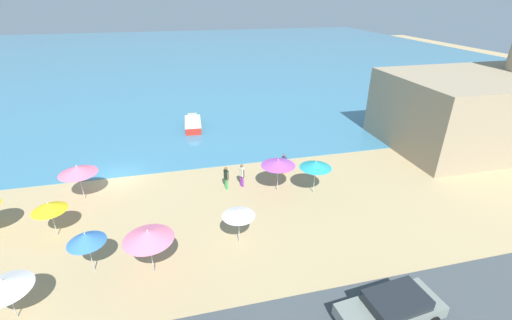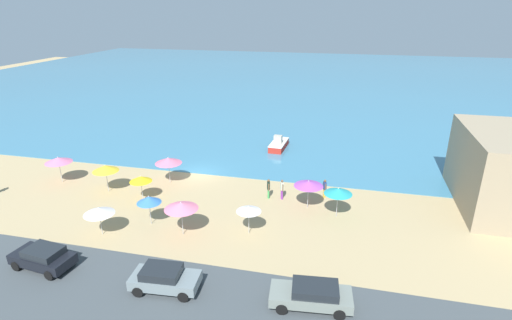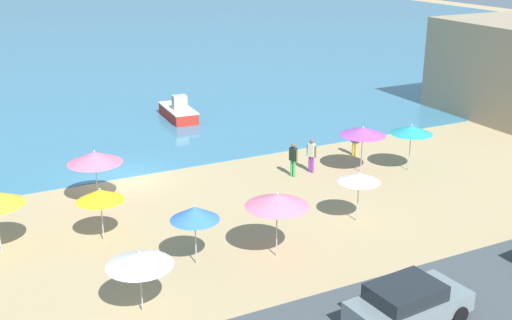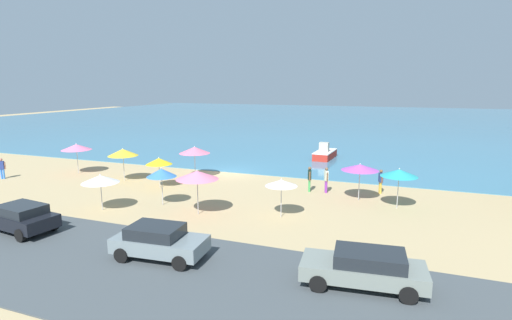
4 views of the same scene
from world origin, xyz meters
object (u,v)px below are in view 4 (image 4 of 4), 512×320
at_px(beach_umbrella_8, 161,173).
at_px(beach_umbrella_1, 100,179).
at_px(beach_umbrella_9, 281,183).
at_px(bather_3, 326,178).
at_px(bather_2, 2,167).
at_px(parked_car_1, 20,217).
at_px(skiff_nearshore, 325,154).
at_px(beach_umbrella_0, 123,152).
at_px(beach_umbrella_5, 360,167).
at_px(parked_car_0, 159,241).
at_px(parked_car_3, 365,267).
at_px(beach_umbrella_3, 76,147).
at_px(beach_umbrella_2, 399,173).
at_px(beach_umbrella_7, 195,150).
at_px(bather_0, 381,180).
at_px(beach_umbrella_4, 159,161).
at_px(beach_umbrella_6, 197,175).

bearing_deg(beach_umbrella_8, beach_umbrella_1, -141.62).
xyz_separation_m(beach_umbrella_9, bather_3, (1.39, 6.04, -0.97)).
distance_m(bather_2, parked_car_1, 14.40).
relative_size(beach_umbrella_8, bather_2, 1.43).
height_order(bather_3, skiff_nearshore, bather_3).
relative_size(beach_umbrella_0, beach_umbrella_5, 1.05).
height_order(parked_car_0, parked_car_3, parked_car_0).
height_order(beach_umbrella_3, bather_2, beach_umbrella_3).
bearing_deg(bather_2, bather_3, 11.44).
relative_size(beach_umbrella_0, beach_umbrella_9, 1.16).
height_order(beach_umbrella_2, beach_umbrella_7, beach_umbrella_7).
xyz_separation_m(beach_umbrella_8, parked_car_1, (-4.00, -6.63, -1.24)).
bearing_deg(skiff_nearshore, parked_car_3, -75.72).
relative_size(beach_umbrella_8, parked_car_3, 0.51).
bearing_deg(bather_0, beach_umbrella_7, -179.25).
height_order(beach_umbrella_9, skiff_nearshore, beach_umbrella_9).
bearing_deg(parked_car_3, beach_umbrella_2, 85.38).
height_order(beach_umbrella_7, bather_0, beach_umbrella_7).
xyz_separation_m(beach_umbrella_7, beach_umbrella_8, (1.86, -7.43, -0.16)).
height_order(beach_umbrella_2, bather_3, beach_umbrella_2).
distance_m(beach_umbrella_0, beach_umbrella_2, 20.20).
xyz_separation_m(beach_umbrella_0, beach_umbrella_7, (4.57, 3.08, -0.03)).
relative_size(beach_umbrella_2, parked_car_0, 0.61).
bearing_deg(skiff_nearshore, beach_umbrella_4, -119.96).
height_order(bather_2, parked_car_0, bather_2).
height_order(beach_umbrella_2, beach_umbrella_6, beach_umbrella_6).
bearing_deg(beach_umbrella_2, beach_umbrella_6, -153.96).
distance_m(beach_umbrella_0, bather_0, 19.32).
distance_m(beach_umbrella_2, beach_umbrella_4, 16.40).
bearing_deg(bather_2, beach_umbrella_5, 8.21).
bearing_deg(parked_car_0, parked_car_1, 178.85).
xyz_separation_m(beach_umbrella_2, beach_umbrella_8, (-13.77, -4.44, -0.15)).
bearing_deg(beach_umbrella_1, skiff_nearshore, 66.73).
height_order(beach_umbrella_1, parked_car_0, beach_umbrella_1).
relative_size(beach_umbrella_1, beach_umbrella_7, 0.87).
height_order(beach_umbrella_0, beach_umbrella_5, beach_umbrella_0).
distance_m(beach_umbrella_7, parked_car_1, 14.29).
bearing_deg(beach_umbrella_2, bather_0, 110.64).
height_order(beach_umbrella_4, beach_umbrella_9, beach_umbrella_4).
bearing_deg(bather_3, bather_0, 17.97).
bearing_deg(beach_umbrella_6, bather_3, 50.38).
distance_m(beach_umbrella_5, parked_car_0, 14.09).
distance_m(beach_umbrella_5, beach_umbrella_7, 13.40).
relative_size(beach_umbrella_5, skiff_nearshore, 0.54).
bearing_deg(beach_umbrella_0, beach_umbrella_1, -60.92).
height_order(parked_car_0, parked_car_1, parked_car_0).
xyz_separation_m(beach_umbrella_6, beach_umbrella_8, (-2.98, 0.83, -0.27)).
bearing_deg(beach_umbrella_4, bather_3, 14.12).
distance_m(bather_2, parked_car_0, 21.94).
relative_size(beach_umbrella_1, parked_car_1, 0.53).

